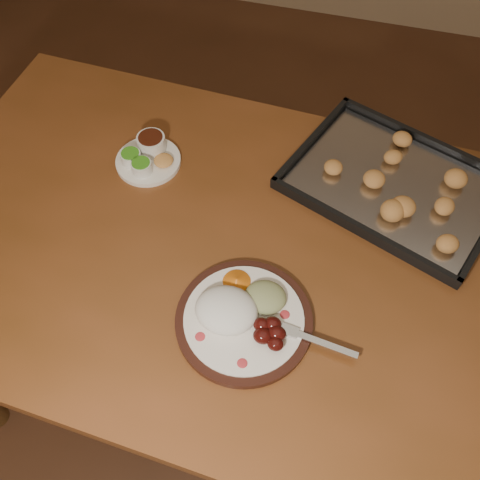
% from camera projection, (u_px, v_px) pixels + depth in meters
% --- Properties ---
extents(ground, '(4.00, 4.00, 0.00)m').
position_uv_depth(ground, '(274.00, 363.00, 1.78)').
color(ground, '#57311D').
rests_on(ground, ground).
extents(dining_table, '(1.55, 0.98, 0.75)m').
position_uv_depth(dining_table, '(240.00, 271.00, 1.23)').
color(dining_table, brown).
rests_on(dining_table, ground).
extents(dinner_plate, '(0.36, 0.27, 0.06)m').
position_uv_depth(dinner_plate, '(242.00, 315.00, 1.04)').
color(dinner_plate, black).
rests_on(dinner_plate, dining_table).
extents(condiment_saucer, '(0.16, 0.16, 0.05)m').
position_uv_depth(condiment_saucer, '(147.00, 156.00, 1.27)').
color(condiment_saucer, white).
rests_on(condiment_saucer, dining_table).
extents(baking_tray, '(0.55, 0.48, 0.05)m').
position_uv_depth(baking_tray, '(395.00, 183.00, 1.23)').
color(baking_tray, black).
rests_on(baking_tray, dining_table).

